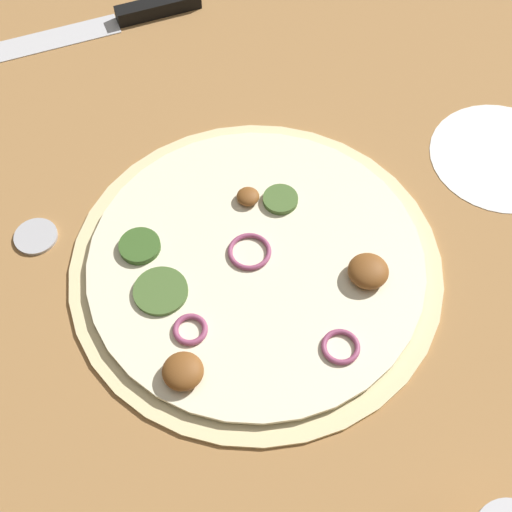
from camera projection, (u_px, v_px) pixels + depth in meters
ground_plane at (256, 266)px, 0.67m from camera, size 3.00×3.00×0.00m
pizza at (256, 264)px, 0.66m from camera, size 0.35×0.35×0.03m
knife at (125, 17)px, 0.85m from camera, size 0.12×0.28×0.02m
loose_cap at (35, 236)px, 0.69m from camera, size 0.04×0.04×0.01m
flour_patch at (501, 156)px, 0.74m from camera, size 0.15×0.15×0.00m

